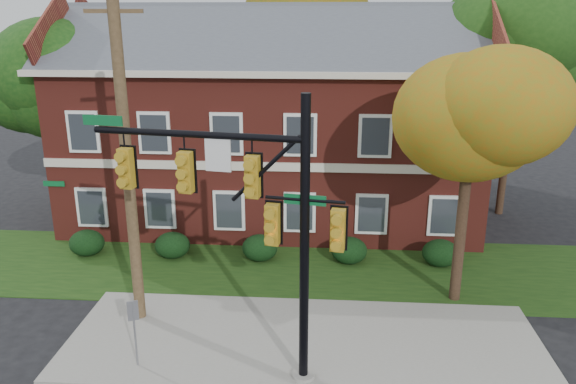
# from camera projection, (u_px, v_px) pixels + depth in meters

# --- Properties ---
(ground) EXTENTS (120.00, 120.00, 0.00)m
(ground) POSITION_uv_depth(u_px,v_px,m) (302.00, 362.00, 15.70)
(ground) COLOR black
(ground) RESTS_ON ground
(sidewalk) EXTENTS (14.00, 5.00, 0.08)m
(sidewalk) POSITION_uv_depth(u_px,v_px,m) (304.00, 341.00, 16.64)
(sidewalk) COLOR gray
(sidewalk) RESTS_ON ground
(grass_strip) EXTENTS (30.00, 6.00, 0.04)m
(grass_strip) POSITION_uv_depth(u_px,v_px,m) (310.00, 269.00, 21.40)
(grass_strip) COLOR #193811
(grass_strip) RESTS_ON ground
(apartment_building) EXTENTS (18.80, 8.80, 9.74)m
(apartment_building) POSITION_uv_depth(u_px,v_px,m) (272.00, 113.00, 25.70)
(apartment_building) COLOR maroon
(apartment_building) RESTS_ON ground
(hedge_far_left) EXTENTS (1.40, 1.26, 1.05)m
(hedge_far_left) POSITION_uv_depth(u_px,v_px,m) (87.00, 243.00, 22.53)
(hedge_far_left) COLOR black
(hedge_far_left) RESTS_ON ground
(hedge_left) EXTENTS (1.40, 1.26, 1.05)m
(hedge_left) POSITION_uv_depth(u_px,v_px,m) (172.00, 245.00, 22.29)
(hedge_left) COLOR black
(hedge_left) RESTS_ON ground
(hedge_center) EXTENTS (1.40, 1.26, 1.05)m
(hedge_center) POSITION_uv_depth(u_px,v_px,m) (260.00, 248.00, 22.05)
(hedge_center) COLOR black
(hedge_center) RESTS_ON ground
(hedge_right) EXTENTS (1.40, 1.26, 1.05)m
(hedge_right) POSITION_uv_depth(u_px,v_px,m) (349.00, 250.00, 21.81)
(hedge_right) COLOR black
(hedge_right) RESTS_ON ground
(hedge_far_right) EXTENTS (1.40, 1.26, 1.05)m
(hedge_far_right) POSITION_uv_depth(u_px,v_px,m) (440.00, 253.00, 21.57)
(hedge_far_right) COLOR black
(hedge_far_right) RESTS_ON ground
(tree_near_right) EXTENTS (4.50, 4.25, 8.58)m
(tree_near_right) POSITION_uv_depth(u_px,v_px,m) (482.00, 105.00, 17.00)
(tree_near_right) COLOR black
(tree_near_right) RESTS_ON ground
(tree_left_rear) EXTENTS (5.40, 5.10, 8.88)m
(tree_left_rear) POSITION_uv_depth(u_px,v_px,m) (50.00, 76.00, 24.79)
(tree_left_rear) COLOR black
(tree_left_rear) RESTS_ON ground
(tree_right_rear) EXTENTS (6.30, 5.95, 10.62)m
(tree_right_rear) POSITION_uv_depth(u_px,v_px,m) (528.00, 42.00, 24.78)
(tree_right_rear) COLOR black
(tree_right_rear) RESTS_ON ground
(tree_far_rear) EXTENTS (6.84, 6.46, 11.52)m
(tree_far_rear) POSITION_uv_depth(u_px,v_px,m) (309.00, 23.00, 31.89)
(tree_far_rear) COLOR black
(tree_far_rear) RESTS_ON ground
(traffic_signal) EXTENTS (6.74, 1.29, 7.59)m
(traffic_signal) POSITION_uv_depth(u_px,v_px,m) (251.00, 209.00, 13.84)
(traffic_signal) COLOR gray
(traffic_signal) RESTS_ON ground
(utility_pole) EXTENTS (1.58, 0.38, 10.16)m
(utility_pole) POSITION_uv_depth(u_px,v_px,m) (127.00, 162.00, 16.41)
(utility_pole) COLOR #44341F
(utility_pole) RESTS_ON ground
(sign_post) EXTENTS (0.29, 0.15, 2.04)m
(sign_post) POSITION_uv_depth(u_px,v_px,m) (134.00, 323.00, 15.04)
(sign_post) COLOR slate
(sign_post) RESTS_ON ground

